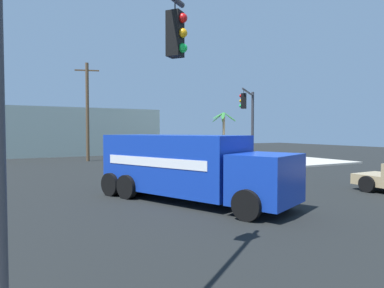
{
  "coord_description": "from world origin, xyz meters",
  "views": [
    {
      "loc": [
        -7.4,
        -11.67,
        2.83
      ],
      "look_at": [
        -1.11,
        0.01,
        2.32
      ],
      "focal_mm": 31.59,
      "sensor_mm": 36.0,
      "label": 1
    }
  ],
  "objects_px": {
    "delivery_truck": "(187,166)",
    "palm_tree_far": "(224,126)",
    "traffic_light_primary": "(91,54)",
    "utility_pole": "(87,111)",
    "traffic_light_secondary": "(249,117)"
  },
  "relations": [
    {
      "from": "delivery_truck",
      "to": "utility_pole",
      "type": "xyz_separation_m",
      "value": [
        0.12,
        20.46,
        3.32
      ]
    },
    {
      "from": "delivery_truck",
      "to": "palm_tree_far",
      "type": "distance_m",
      "value": 22.64
    },
    {
      "from": "traffic_light_primary",
      "to": "traffic_light_secondary",
      "type": "bearing_deg",
      "value": 45.41
    },
    {
      "from": "palm_tree_far",
      "to": "utility_pole",
      "type": "xyz_separation_m",
      "value": [
        -13.59,
        2.54,
        1.38
      ]
    },
    {
      "from": "palm_tree_far",
      "to": "traffic_light_primary",
      "type": "bearing_deg",
      "value": -127.12
    },
    {
      "from": "traffic_light_primary",
      "to": "palm_tree_far",
      "type": "height_order",
      "value": "traffic_light_primary"
    },
    {
      "from": "delivery_truck",
      "to": "utility_pole",
      "type": "relative_size",
      "value": 0.93
    },
    {
      "from": "palm_tree_far",
      "to": "utility_pole",
      "type": "distance_m",
      "value": 13.89
    },
    {
      "from": "palm_tree_far",
      "to": "delivery_truck",
      "type": "bearing_deg",
      "value": -127.41
    },
    {
      "from": "traffic_light_secondary",
      "to": "palm_tree_far",
      "type": "relative_size",
      "value": 1.18
    },
    {
      "from": "delivery_truck",
      "to": "palm_tree_far",
      "type": "bearing_deg",
      "value": 52.59
    },
    {
      "from": "delivery_truck",
      "to": "utility_pole",
      "type": "bearing_deg",
      "value": 89.67
    },
    {
      "from": "traffic_light_primary",
      "to": "utility_pole",
      "type": "height_order",
      "value": "utility_pole"
    },
    {
      "from": "traffic_light_secondary",
      "to": "utility_pole",
      "type": "distance_m",
      "value": 16.11
    },
    {
      "from": "traffic_light_secondary",
      "to": "palm_tree_far",
      "type": "bearing_deg",
      "value": 64.42
    }
  ]
}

